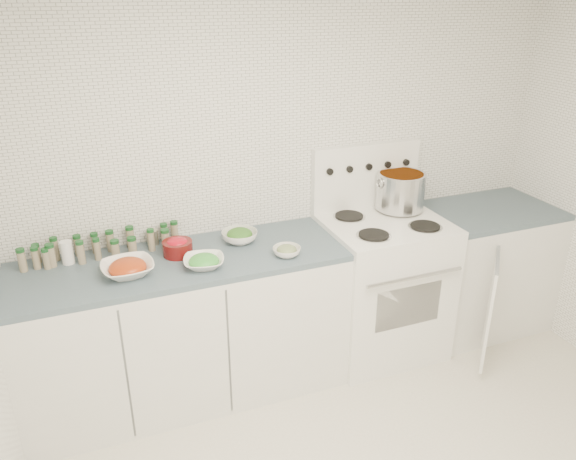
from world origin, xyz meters
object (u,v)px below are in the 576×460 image
Objects in this scene: stock_pot at (401,189)px; bowl_snowpea at (204,262)px; bowl_tomato at (128,268)px; stove at (381,282)px.

bowl_snowpea is (-1.38, -0.27, -0.15)m from stock_pot.
bowl_tomato is 1.10× the size of bowl_snowpea.
bowl_snowpea is at bearing -8.51° from bowl_tomato.
bowl_tomato is at bearing 171.49° from bowl_snowpea.
stock_pot is at bearing 11.08° from bowl_snowpea.
stock_pot is at bearing 6.80° from bowl_tomato.
bowl_snowpea is at bearing -168.92° from stock_pot.
bowl_tomato is (-1.59, -0.07, 0.44)m from stove.
stock_pot reaches higher than bowl_snowpea.
stock_pot is 1.27× the size of bowl_snowpea.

